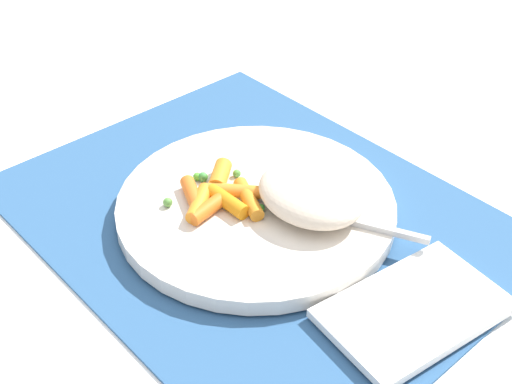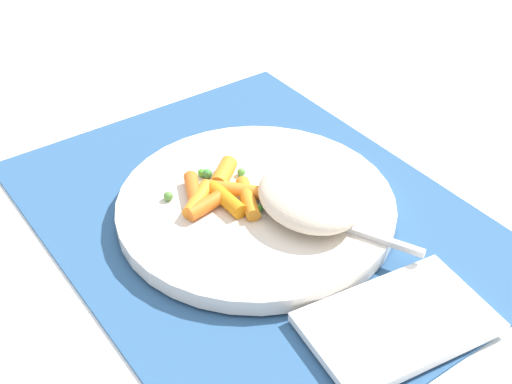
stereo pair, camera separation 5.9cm
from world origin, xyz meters
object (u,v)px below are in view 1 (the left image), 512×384
at_px(rice_mound, 311,193).
at_px(carrot_portion, 219,195).
at_px(napkin, 414,310).
at_px(fork, 292,207).
at_px(plate, 256,207).

distance_m(rice_mound, carrot_portion, 0.09).
distance_m(carrot_portion, napkin, 0.21).
height_order(rice_mound, fork, rice_mound).
bearing_deg(carrot_portion, rice_mound, -139.36).
relative_size(carrot_portion, fork, 0.44).
bearing_deg(rice_mound, plate, 34.44).
height_order(plate, carrot_portion, carrot_portion).
relative_size(rice_mound, napkin, 0.71).
bearing_deg(napkin, carrot_portion, 9.86).
height_order(carrot_portion, napkin, carrot_portion).
bearing_deg(carrot_portion, napkin, -170.14).
height_order(plate, napkin, plate).
xyz_separation_m(plate, rice_mound, (-0.04, -0.03, 0.03)).
height_order(rice_mound, napkin, rice_mound).
xyz_separation_m(carrot_portion, napkin, (-0.20, -0.04, -0.02)).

